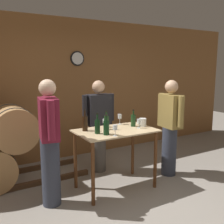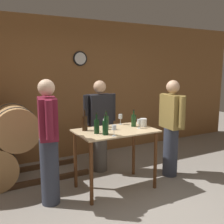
{
  "view_description": "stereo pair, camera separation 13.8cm",
  "coord_description": "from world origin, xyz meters",
  "px_view_note": "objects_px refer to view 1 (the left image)",
  "views": [
    {
      "loc": [
        -1.9,
        -2.37,
        1.79
      ],
      "look_at": [
        -0.0,
        0.88,
        1.13
      ],
      "focal_mm": 42.0,
      "sensor_mm": 36.0,
      "label": 1
    },
    {
      "loc": [
        -1.78,
        -2.44,
        1.79
      ],
      "look_at": [
        -0.0,
        0.88,
        1.13
      ],
      "focal_mm": 42.0,
      "sensor_mm": 36.0,
      "label": 2
    }
  ],
  "objects_px": {
    "wine_bottle_right": "(106,122)",
    "wine_glass_far_side": "(139,122)",
    "wine_bottle_left": "(97,126)",
    "person_host": "(50,141)",
    "ice_bucket": "(143,122)",
    "person_visitor_with_scarf": "(99,124)",
    "wine_bottle_far_left": "(85,123)",
    "wine_glass_near_center": "(105,121)",
    "wine_bottle_center": "(106,127)",
    "wine_glass_near_right": "(120,117)",
    "person_visitor_bearded": "(170,126)",
    "wine_bottle_far_right": "(133,120)",
    "wine_glass_near_left": "(115,128)"
  },
  "relations": [
    {
      "from": "wine_glass_near_center",
      "to": "wine_glass_near_right",
      "type": "height_order",
      "value": "wine_glass_near_right"
    },
    {
      "from": "wine_bottle_far_left",
      "to": "wine_glass_near_right",
      "type": "bearing_deg",
      "value": 10.16
    },
    {
      "from": "wine_bottle_right",
      "to": "wine_glass_near_center",
      "type": "height_order",
      "value": "wine_bottle_right"
    },
    {
      "from": "wine_bottle_center",
      "to": "ice_bucket",
      "type": "bearing_deg",
      "value": 12.83
    },
    {
      "from": "wine_bottle_far_right",
      "to": "person_host",
      "type": "distance_m",
      "value": 1.34
    },
    {
      "from": "wine_bottle_far_left",
      "to": "ice_bucket",
      "type": "distance_m",
      "value": 0.9
    },
    {
      "from": "wine_bottle_left",
      "to": "person_host",
      "type": "height_order",
      "value": "person_host"
    },
    {
      "from": "person_visitor_bearded",
      "to": "wine_bottle_far_left",
      "type": "bearing_deg",
      "value": 171.73
    },
    {
      "from": "wine_bottle_left",
      "to": "wine_glass_near_left",
      "type": "height_order",
      "value": "wine_bottle_left"
    },
    {
      "from": "wine_bottle_left",
      "to": "wine_bottle_right",
      "type": "xyz_separation_m",
      "value": [
        0.22,
        0.15,
        0.0
      ]
    },
    {
      "from": "wine_bottle_far_left",
      "to": "wine_glass_far_side",
      "type": "xyz_separation_m",
      "value": [
        0.76,
        -0.25,
        -0.02
      ]
    },
    {
      "from": "wine_glass_near_right",
      "to": "wine_glass_far_side",
      "type": "bearing_deg",
      "value": -73.52
    },
    {
      "from": "wine_bottle_far_left",
      "to": "wine_bottle_center",
      "type": "bearing_deg",
      "value": -65.95
    },
    {
      "from": "wine_bottle_center",
      "to": "wine_glass_near_center",
      "type": "xyz_separation_m",
      "value": [
        0.21,
        0.42,
        -0.01
      ]
    },
    {
      "from": "wine_glass_near_left",
      "to": "wine_glass_near_right",
      "type": "relative_size",
      "value": 0.91
    },
    {
      "from": "wine_bottle_far_left",
      "to": "ice_bucket",
      "type": "bearing_deg",
      "value": -11.57
    },
    {
      "from": "wine_bottle_center",
      "to": "wine_glass_near_center",
      "type": "distance_m",
      "value": 0.47
    },
    {
      "from": "wine_bottle_far_right",
      "to": "wine_glass_near_center",
      "type": "distance_m",
      "value": 0.43
    },
    {
      "from": "wine_glass_near_center",
      "to": "person_host",
      "type": "height_order",
      "value": "person_host"
    },
    {
      "from": "wine_bottle_far_left",
      "to": "wine_bottle_center",
      "type": "height_order",
      "value": "wine_bottle_far_left"
    },
    {
      "from": "wine_glass_near_left",
      "to": "wine_glass_near_center",
      "type": "xyz_separation_m",
      "value": [
        0.14,
        0.53,
        -0.02
      ]
    },
    {
      "from": "wine_glass_near_right",
      "to": "wine_glass_far_side",
      "type": "distance_m",
      "value": 0.38
    },
    {
      "from": "wine_bottle_far_left",
      "to": "person_visitor_with_scarf",
      "type": "bearing_deg",
      "value": 46.88
    },
    {
      "from": "wine_glass_near_center",
      "to": "wine_bottle_center",
      "type": "bearing_deg",
      "value": -116.74
    },
    {
      "from": "wine_bottle_right",
      "to": "ice_bucket",
      "type": "relative_size",
      "value": 2.22
    },
    {
      "from": "wine_glass_far_side",
      "to": "ice_bucket",
      "type": "height_order",
      "value": "wine_glass_far_side"
    },
    {
      "from": "wine_glass_near_center",
      "to": "person_visitor_bearded",
      "type": "distance_m",
      "value": 1.1
    },
    {
      "from": "wine_glass_near_left",
      "to": "wine_glass_far_side",
      "type": "height_order",
      "value": "wine_glass_near_left"
    },
    {
      "from": "person_visitor_with_scarf",
      "to": "wine_glass_far_side",
      "type": "bearing_deg",
      "value": -70.59
    },
    {
      "from": "wine_glass_near_right",
      "to": "person_visitor_with_scarf",
      "type": "height_order",
      "value": "person_visitor_with_scarf"
    },
    {
      "from": "ice_bucket",
      "to": "person_visitor_with_scarf",
      "type": "height_order",
      "value": "person_visitor_with_scarf"
    },
    {
      "from": "wine_bottle_left",
      "to": "wine_bottle_far_right",
      "type": "height_order",
      "value": "wine_bottle_left"
    },
    {
      "from": "wine_bottle_far_left",
      "to": "wine_bottle_left",
      "type": "xyz_separation_m",
      "value": [
        0.08,
        -0.23,
        -0.01
      ]
    },
    {
      "from": "ice_bucket",
      "to": "person_visitor_bearded",
      "type": "xyz_separation_m",
      "value": [
        0.54,
        -0.03,
        -0.12
      ]
    },
    {
      "from": "wine_bottle_right",
      "to": "person_visitor_with_scarf",
      "type": "relative_size",
      "value": 0.18
    },
    {
      "from": "wine_bottle_right",
      "to": "person_visitor_bearded",
      "type": "xyz_separation_m",
      "value": [
        1.12,
        -0.13,
        -0.16
      ]
    },
    {
      "from": "wine_bottle_far_right",
      "to": "wine_glass_near_center",
      "type": "relative_size",
      "value": 2.12
    },
    {
      "from": "wine_bottle_left",
      "to": "wine_bottle_right",
      "type": "bearing_deg",
      "value": 34.05
    },
    {
      "from": "wine_glass_near_left",
      "to": "wine_bottle_right",
      "type": "bearing_deg",
      "value": 78.14
    },
    {
      "from": "wine_bottle_right",
      "to": "wine_glass_far_side",
      "type": "relative_size",
      "value": 2.01
    },
    {
      "from": "wine_glass_near_center",
      "to": "wine_glass_near_right",
      "type": "relative_size",
      "value": 0.75
    },
    {
      "from": "wine_bottle_center",
      "to": "person_visitor_bearded",
      "type": "distance_m",
      "value": 1.29
    },
    {
      "from": "wine_bottle_left",
      "to": "person_visitor_bearded",
      "type": "xyz_separation_m",
      "value": [
        1.34,
        0.02,
        -0.16
      ]
    },
    {
      "from": "wine_bottle_center",
      "to": "wine_glass_near_left",
      "type": "relative_size",
      "value": 1.86
    },
    {
      "from": "wine_bottle_far_right",
      "to": "wine_glass_near_right",
      "type": "height_order",
      "value": "wine_bottle_far_right"
    },
    {
      "from": "wine_bottle_left",
      "to": "person_host",
      "type": "bearing_deg",
      "value": 175.11
    },
    {
      "from": "wine_glass_near_center",
      "to": "person_visitor_with_scarf",
      "type": "height_order",
      "value": "person_visitor_with_scarf"
    },
    {
      "from": "wine_bottle_right",
      "to": "ice_bucket",
      "type": "bearing_deg",
      "value": -10.14
    },
    {
      "from": "wine_glass_near_left",
      "to": "person_visitor_with_scarf",
      "type": "height_order",
      "value": "person_visitor_with_scarf"
    },
    {
      "from": "ice_bucket",
      "to": "person_visitor_bearded",
      "type": "height_order",
      "value": "person_visitor_bearded"
    }
  ]
}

